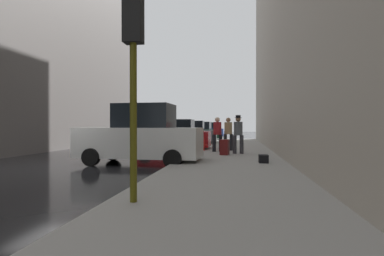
{
  "coord_description": "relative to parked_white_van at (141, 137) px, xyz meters",
  "views": [
    {
      "loc": [
        6.25,
        -9.47,
        1.45
      ],
      "look_at": [
        3.89,
        6.02,
        1.32
      ],
      "focal_mm": 28.0,
      "sensor_mm": 36.0,
      "label": 1
    }
  ],
  "objects": [
    {
      "name": "pedestrian_in_tan_coat",
      "position": [
        3.13,
        4.83,
        0.07
      ],
      "size": [
        0.51,
        0.42,
        1.71
      ],
      "color": "black",
      "rests_on": "sidewalk"
    },
    {
      "name": "sidewalk",
      "position": [
        3.35,
        -1.39,
        -0.96
      ],
      "size": [
        4.0,
        40.0,
        0.15
      ],
      "primitive_type": "cube",
      "color": "gray",
      "rests_on": "ground_plane"
    },
    {
      "name": "parked_red_hatchback",
      "position": [
        0.0,
        5.84,
        -0.18
      ],
      "size": [
        4.22,
        2.09,
        1.79
      ],
      "color": "#B2191E",
      "rests_on": "ground_plane"
    },
    {
      "name": "parked_gray_coupe",
      "position": [
        0.0,
        11.2,
        -0.18
      ],
      "size": [
        4.26,
        2.17,
        1.79
      ],
      "color": "slate",
      "rests_on": "ground_plane"
    },
    {
      "name": "traffic_light",
      "position": [
        1.85,
        -5.98,
        1.73
      ],
      "size": [
        0.32,
        0.32,
        3.6
      ],
      "color": "#514C0F",
      "rests_on": "sidewalk"
    },
    {
      "name": "duffel_bag",
      "position": [
        4.5,
        -0.18,
        -0.74
      ],
      "size": [
        0.32,
        0.44,
        0.28
      ],
      "color": "black",
      "rests_on": "sidewalk"
    },
    {
      "name": "fire_hydrant",
      "position": [
        1.8,
        4.53,
        -0.54
      ],
      "size": [
        0.42,
        0.22,
        0.7
      ],
      "color": "red",
      "rests_on": "sidewalk"
    },
    {
      "name": "parked_dark_green_sedan",
      "position": [
        0.0,
        16.9,
        -0.18
      ],
      "size": [
        4.27,
        2.18,
        1.79
      ],
      "color": "#193828",
      "rests_on": "ground_plane"
    },
    {
      "name": "ground_plane",
      "position": [
        -2.65,
        -1.39,
        -1.03
      ],
      "size": [
        120.0,
        120.0,
        0.0
      ],
      "primitive_type": "plane",
      "color": "black"
    },
    {
      "name": "pedestrian_in_red_jacket",
      "position": [
        2.61,
        4.03,
        0.07
      ],
      "size": [
        0.52,
        0.46,
        1.71
      ],
      "color": "black",
      "rests_on": "sidewalk"
    },
    {
      "name": "parked_white_van",
      "position": [
        0.0,
        0.0,
        0.0
      ],
      "size": [
        4.64,
        2.14,
        2.25
      ],
      "color": "silver",
      "rests_on": "ground_plane"
    },
    {
      "name": "pedestrian_with_beanie",
      "position": [
        3.63,
        3.11,
        0.1
      ],
      "size": [
        0.51,
        0.44,
        1.78
      ],
      "color": "#333338",
      "rests_on": "sidewalk"
    },
    {
      "name": "parked_blue_sedan",
      "position": [
        0.0,
        22.34,
        -0.18
      ],
      "size": [
        4.21,
        2.08,
        1.79
      ],
      "color": "navy",
      "rests_on": "ground_plane"
    },
    {
      "name": "rolling_suitcase",
      "position": [
        3.03,
        2.52,
        -0.54
      ],
      "size": [
        0.43,
        0.6,
        1.04
      ],
      "color": "#591414",
      "rests_on": "sidewalk"
    }
  ]
}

